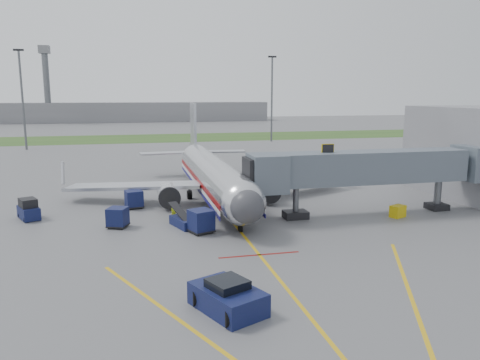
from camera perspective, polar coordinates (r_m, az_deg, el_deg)
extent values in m
plane|color=#565659|center=(37.80, 0.73, -7.14)|extent=(400.00, 400.00, 0.00)
cube|color=#2D4C1E|center=(125.80, -9.21, 5.09)|extent=(300.00, 25.00, 0.01)
cube|color=gold|center=(35.96, 1.51, -8.07)|extent=(0.25, 50.00, 0.01)
cube|color=maroon|center=(34.13, 2.37, -9.10)|extent=(6.00, 0.25, 0.01)
cube|color=gold|center=(24.03, -5.44, -17.96)|extent=(9.52, 20.04, 0.01)
cube|color=gold|center=(28.03, 20.51, -14.28)|extent=(9.52, 20.04, 0.01)
cylinder|color=silver|center=(51.47, -3.28, 0.66)|extent=(3.80, 28.00, 3.80)
sphere|color=silver|center=(38.02, 0.38, -2.82)|extent=(3.80, 3.80, 3.80)
sphere|color=#38383D|center=(36.79, 0.86, -3.27)|extent=(2.74, 2.74, 2.74)
cube|color=black|center=(37.52, 0.53, -2.14)|extent=(2.20, 1.20, 0.55)
cone|color=silver|center=(67.60, -5.70, 2.97)|extent=(3.80, 5.00, 3.80)
cube|color=#B7BAC1|center=(66.71, -5.71, 6.32)|extent=(0.35, 4.20, 7.00)
cube|color=#B7BAC1|center=(50.89, -12.74, -0.72)|extent=(15.10, 8.59, 1.13)
cube|color=#B7BAC1|center=(53.72, 5.70, 0.07)|extent=(15.10, 8.59, 1.13)
cylinder|color=silver|center=(48.17, -8.75, -1.75)|extent=(2.10, 3.60, 2.10)
cylinder|color=silver|center=(50.01, 3.22, -1.20)|extent=(2.10, 3.60, 2.10)
cube|color=maroon|center=(51.89, -1.19, 0.37)|extent=(0.05, 28.00, 0.45)
cube|color=navy|center=(52.05, -1.18, -0.61)|extent=(0.05, 28.00, 0.35)
cylinder|color=black|center=(39.57, 0.04, -5.88)|extent=(0.28, 0.70, 0.70)
cylinder|color=black|center=(52.01, -6.17, -1.80)|extent=(0.50, 1.00, 1.00)
cylinder|color=black|center=(52.87, -0.57, -1.54)|extent=(0.50, 1.00, 1.00)
cube|color=slate|center=(45.99, 15.13, 1.55)|extent=(20.00, 3.00, 3.00)
cube|color=slate|center=(42.29, 3.33, 0.87)|extent=(3.20, 3.60, 3.40)
cube|color=black|center=(41.97, 1.76, 0.81)|extent=(1.60, 3.00, 2.80)
cube|color=#C4A60B|center=(44.00, 10.63, 3.71)|extent=(1.20, 0.15, 1.00)
cylinder|color=#595B60|center=(43.72, 6.81, -2.68)|extent=(0.56, 0.56, 3.10)
cube|color=black|center=(44.00, 6.78, -4.21)|extent=(2.20, 1.60, 0.70)
cylinder|color=#595B60|center=(50.76, 22.95, -1.61)|extent=(0.70, 0.70, 3.10)
cube|color=black|center=(51.02, 22.85, -2.99)|extent=(1.80, 1.80, 0.60)
cube|color=slate|center=(52.72, 26.70, 1.89)|extent=(3.00, 4.00, 3.40)
cylinder|color=#595B60|center=(107.13, -24.97, 8.71)|extent=(0.44, 0.44, 20.00)
cube|color=black|center=(107.48, -25.40, 14.14)|extent=(2.00, 0.40, 0.40)
cylinder|color=#595B60|center=(115.03, 3.89, 9.70)|extent=(0.44, 0.44, 20.00)
cube|color=black|center=(115.36, 3.96, 14.77)|extent=(2.00, 0.40, 0.40)
cube|color=slate|center=(205.11, -13.69, 8.06)|extent=(120.00, 14.00, 8.00)
cylinder|color=#595B60|center=(202.43, -22.48, 10.38)|extent=(2.40, 2.40, 28.00)
cube|color=slate|center=(203.13, -22.77, 14.46)|extent=(4.00, 4.00, 3.00)
cube|color=#0C1738|center=(25.77, -1.53, -14.30)|extent=(4.01, 4.81, 1.26)
cube|color=black|center=(25.44, -1.53, -12.65)|extent=(2.44, 2.44, 0.57)
cylinder|color=black|center=(24.21, -1.41, -16.46)|extent=(0.61, 0.94, 0.92)
cylinder|color=black|center=(25.36, 2.50, -15.16)|extent=(0.61, 0.94, 0.92)
cylinder|color=black|center=(26.44, -5.36, -14.08)|extent=(0.61, 0.94, 0.92)
cylinder|color=black|center=(27.50, -1.62, -13.04)|extent=(0.61, 0.94, 0.92)
cube|color=#0C1738|center=(47.56, -24.35, -3.64)|extent=(2.48, 3.13, 1.11)
cube|color=black|center=(47.35, -24.44, -2.53)|extent=(1.96, 2.18, 0.78)
cylinder|color=black|center=(46.56, -24.69, -4.38)|extent=(0.46, 0.61, 0.56)
cylinder|color=black|center=(46.81, -23.36, -4.21)|extent=(0.46, 0.61, 0.56)
cylinder|color=black|center=(48.47, -25.25, -3.87)|extent=(0.46, 0.61, 0.56)
cylinder|color=black|center=(48.71, -23.97, -3.70)|extent=(0.46, 0.61, 0.56)
cube|color=#0C1738|center=(39.19, -4.77, -4.91)|extent=(2.27, 2.27, 1.75)
cube|color=black|center=(39.43, -4.75, -6.12)|extent=(2.34, 2.34, 0.14)
cylinder|color=black|center=(38.56, -5.12, -6.58)|extent=(0.35, 0.38, 0.32)
cylinder|color=black|center=(39.21, -3.39, -6.27)|extent=(0.35, 0.38, 0.32)
cylinder|color=black|center=(39.69, -6.09, -6.10)|extent=(0.35, 0.38, 0.32)
cylinder|color=black|center=(40.33, -4.40, -5.81)|extent=(0.35, 0.38, 0.32)
cube|color=#0C1738|center=(41.99, -14.69, -4.33)|extent=(2.03, 2.03, 1.57)
cube|color=black|center=(42.19, -14.64, -5.36)|extent=(2.10, 2.10, 0.12)
cylinder|color=black|center=(41.90, -15.73, -5.58)|extent=(0.31, 0.35, 0.28)
cylinder|color=black|center=(41.43, -14.19, -5.68)|extent=(0.31, 0.35, 0.28)
cylinder|color=black|center=(42.97, -15.08, -5.15)|extent=(0.31, 0.35, 0.28)
cylinder|color=black|center=(42.51, -13.57, -5.24)|extent=(0.31, 0.35, 0.28)
cube|color=#0C1738|center=(48.61, -12.80, -2.21)|extent=(1.93, 1.93, 1.63)
cube|color=black|center=(48.79, -12.77, -3.13)|extent=(1.99, 1.99, 0.13)
cylinder|color=black|center=(48.08, -13.33, -3.41)|extent=(0.29, 0.34, 0.29)
cylinder|color=black|center=(48.34, -11.87, -3.28)|extent=(0.29, 0.34, 0.29)
cylinder|color=black|center=(49.28, -13.64, -3.09)|extent=(0.29, 0.34, 0.29)
cylinder|color=black|center=(49.53, -12.21, -2.96)|extent=(0.29, 0.34, 0.29)
cube|color=#0C1738|center=(41.23, -6.97, -5.15)|extent=(2.19, 3.36, 0.78)
cube|color=black|center=(41.40, -7.26, -3.91)|extent=(1.91, 3.57, 1.23)
cylinder|color=black|center=(40.11, -6.82, -5.82)|extent=(0.34, 0.52, 0.49)
cylinder|color=black|center=(40.48, -5.71, -5.64)|extent=(0.34, 0.52, 0.49)
cylinder|color=black|center=(42.08, -8.18, -5.07)|extent=(0.34, 0.52, 0.49)
cylinder|color=black|center=(42.43, -7.11, -4.91)|extent=(0.34, 0.52, 0.49)
cube|color=#C4A60B|center=(46.46, 18.67, -3.64)|extent=(1.67, 1.43, 1.13)
cylinder|color=black|center=(46.19, 18.31, -4.24)|extent=(0.29, 0.33, 0.28)
cylinder|color=black|center=(46.94, 18.97, -4.04)|extent=(0.29, 0.33, 0.28)
imported|color=#CFE91B|center=(43.90, -8.08, -3.65)|extent=(0.71, 0.64, 1.62)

